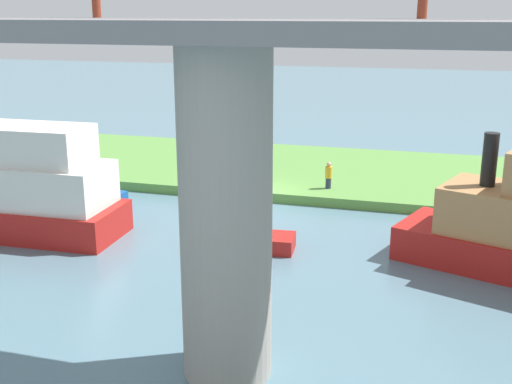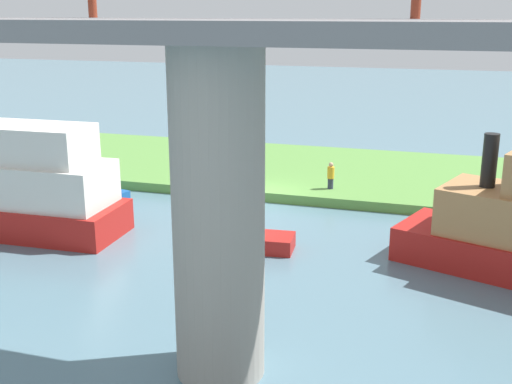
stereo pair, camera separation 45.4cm
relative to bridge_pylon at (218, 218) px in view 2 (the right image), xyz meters
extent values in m
plane|color=slate|center=(3.29, -15.31, -4.32)|extent=(160.00, 160.00, 0.00)
cube|color=#5B9342|center=(3.29, -21.31, -4.07)|extent=(80.00, 12.00, 0.50)
cylinder|color=#9E998E|center=(0.00, 0.00, 0.00)|extent=(2.34, 2.34, 8.64)
cube|color=slate|center=(0.00, 0.00, 4.57)|extent=(61.15, 4.00, 0.50)
cylinder|color=#2D334C|center=(0.22, -17.06, -3.55)|extent=(0.29, 0.29, 0.55)
cylinder|color=gold|center=(0.22, -17.06, -2.97)|extent=(0.49, 0.49, 0.60)
sphere|color=tan|center=(0.22, -17.06, -2.55)|extent=(0.24, 0.24, 0.24)
cylinder|color=brown|center=(4.16, -15.98, -3.29)|extent=(0.20, 0.20, 1.06)
cylinder|color=black|center=(-6.88, -9.86, -0.25)|extent=(0.55, 0.55, 1.98)
cube|color=#D84C2D|center=(-6.26, -10.08, -2.50)|extent=(2.32, 2.46, 0.99)
cube|color=#195199|center=(12.07, -12.51, -3.93)|extent=(5.29, 2.84, 0.78)
cube|color=silver|center=(12.72, -12.66, -3.09)|extent=(2.08, 1.79, 0.89)
cube|color=red|center=(2.25, -8.90, -4.01)|extent=(4.16, 1.79, 0.63)
cube|color=silver|center=(2.79, -8.86, -3.33)|extent=(1.55, 1.28, 0.72)
cube|color=red|center=(12.75, -8.07, -3.64)|extent=(10.26, 3.66, 1.36)
cube|color=white|center=(12.19, -8.08, -2.06)|extent=(8.21, 3.27, 1.81)
cube|color=white|center=(11.40, -8.11, -0.37)|extent=(5.15, 2.71, 1.58)
camera|label=1|loc=(-4.91, 14.41, 5.03)|focal=44.80mm
camera|label=2|loc=(-5.34, 14.28, 5.03)|focal=44.80mm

